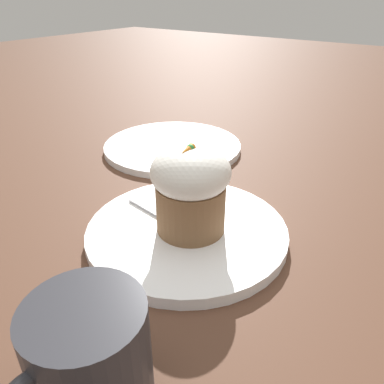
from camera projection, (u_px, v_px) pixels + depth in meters
ground_plane at (187, 236)px, 0.48m from camera, size 4.00×4.00×0.00m
dessert_plate at (187, 231)px, 0.48m from camera, size 0.26×0.26×0.01m
carrot_cake at (192, 187)px, 0.45m from camera, size 0.10×0.10×0.11m
spoon at (173, 222)px, 0.48m from camera, size 0.04×0.12×0.01m
coffee_cup at (88, 356)px, 0.28m from camera, size 0.13×0.09×0.09m
side_plate at (173, 146)px, 0.74m from camera, size 0.27×0.27×0.01m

